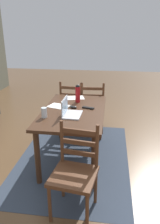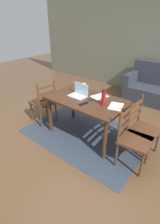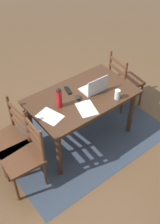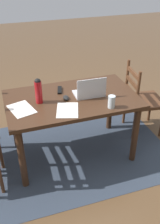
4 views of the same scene
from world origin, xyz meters
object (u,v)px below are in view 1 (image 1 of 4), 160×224
chair_right_near (92,107)px  computer_mouse (74,107)px  chair_left_near (75,173)px  water_bottle (78,93)px  dining_table (74,117)px  drinking_glass (44,113)px  chair_right_far (73,106)px  laptop (69,111)px  tv_remote (88,108)px

chair_right_near → computer_mouse: size_ratio=9.50×
chair_right_near → computer_mouse: 1.00m
chair_left_near → water_bottle: 1.43m
dining_table → drinking_glass: 0.48m
chair_right_far → computer_mouse: chair_right_far is taller
chair_right_far → laptop: 1.25m
chair_right_far → water_bottle: 0.80m
chair_left_near → tv_remote: size_ratio=5.59×
dining_table → drinking_glass: size_ratio=10.87×
water_bottle → computer_mouse: (-0.28, 0.02, -0.12)m
drinking_glass → chair_right_near: bearing=-20.7°
drinking_glass → dining_table: bearing=-45.7°
chair_left_near → water_bottle: water_bottle is taller
chair_right_far → chair_left_near: bearing=-170.1°
tv_remote → dining_table: bearing=-51.1°
chair_right_near → chair_left_near: size_ratio=1.00×
chair_right_far → drinking_glass: bearing=173.4°
dining_table → tv_remote: bearing=-66.4°
laptop → water_bottle: bearing=-3.4°
chair_left_near → water_bottle: size_ratio=3.50×
computer_mouse → tv_remote: size_ratio=0.59×
drinking_glass → tv_remote: (0.40, -0.52, -0.06)m
computer_mouse → tv_remote: computer_mouse is taller
dining_table → tv_remote: 0.24m
chair_right_near → dining_table: bearing=170.2°
laptop → computer_mouse: bearing=-2.9°
tv_remote → chair_right_near: bearing=-163.3°
laptop → drinking_glass: laptop is taller
chair_right_far → drinking_glass: (-1.31, 0.15, 0.37)m
chair_right_far → water_bottle: bearing=-164.5°
laptop → water_bottle: (0.55, -0.03, 0.08)m
chair_right_near → computer_mouse: chair_right_near is taller
chair_right_far → drinking_glass: 1.37m
dining_table → laptop: 0.26m
chair_right_far → laptop: laptop is taller
dining_table → water_bottle: (0.35, -0.01, 0.25)m
chair_left_near → tv_remote: chair_left_near is taller
laptop → chair_left_near: bearing=-166.0°
chair_right_far → water_bottle: (-0.65, -0.18, 0.44)m
laptop → chair_right_near: bearing=-9.4°
chair_right_far → chair_left_near: 2.02m
water_bottle → computer_mouse: water_bottle is taller
chair_right_near → drinking_glass: 1.45m
water_bottle → tv_remote: 0.35m
dining_table → laptop: (-0.20, 0.03, 0.17)m
dining_table → chair_right_far: size_ratio=1.49×
chair_right_near → laptop: size_ratio=2.91×
chair_right_near → chair_right_far: (-0.00, 0.34, 0.00)m
laptop → drinking_glass: size_ratio=2.51×
drinking_glass → laptop: bearing=-68.0°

